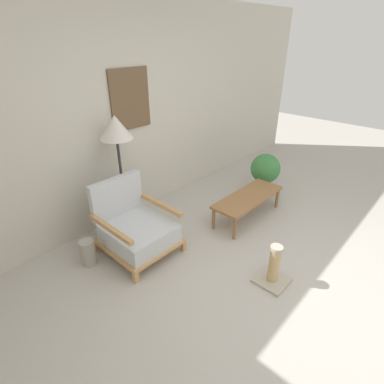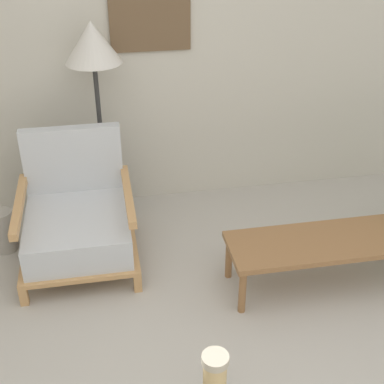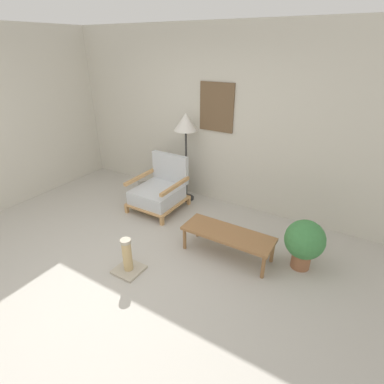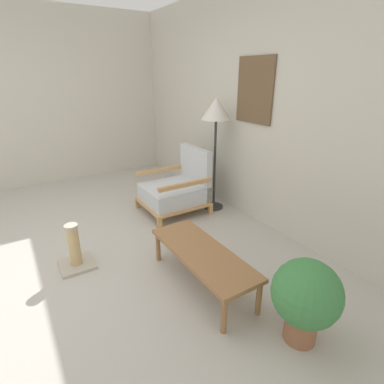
{
  "view_description": "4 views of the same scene",
  "coord_description": "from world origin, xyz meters",
  "px_view_note": "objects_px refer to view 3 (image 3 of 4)",
  "views": [
    {
      "loc": [
        -2.19,
        -0.75,
        2.25
      ],
      "look_at": [
        0.17,
        1.44,
        0.55
      ],
      "focal_mm": 28.0,
      "sensor_mm": 36.0,
      "label": 1
    },
    {
      "loc": [
        -0.35,
        -1.39,
        2.24
      ],
      "look_at": [
        0.17,
        1.44,
        0.55
      ],
      "focal_mm": 50.0,
      "sensor_mm": 36.0,
      "label": 2
    },
    {
      "loc": [
        2.12,
        -1.75,
        2.41
      ],
      "look_at": [
        0.17,
        1.44,
        0.55
      ],
      "focal_mm": 28.0,
      "sensor_mm": 36.0,
      "label": 3
    },
    {
      "loc": [
        2.69,
        -0.13,
        1.73
      ],
      "look_at": [
        0.17,
        1.44,
        0.55
      ],
      "focal_mm": 28.0,
      "sensor_mm": 36.0,
      "label": 4
    }
  ],
  "objects_px": {
    "floor_lamp": "(186,127)",
    "potted_plant": "(304,241)",
    "armchair": "(160,190)",
    "vase": "(143,188)",
    "scratching_post": "(128,260)",
    "coffee_table": "(228,235)"
  },
  "relations": [
    {
      "from": "vase",
      "to": "scratching_post",
      "type": "bearing_deg",
      "value": -55.09
    },
    {
      "from": "vase",
      "to": "potted_plant",
      "type": "xyz_separation_m",
      "value": [
        2.83,
        -0.49,
        0.21
      ]
    },
    {
      "from": "floor_lamp",
      "to": "scratching_post",
      "type": "bearing_deg",
      "value": -78.03
    },
    {
      "from": "scratching_post",
      "to": "floor_lamp",
      "type": "bearing_deg",
      "value": 101.97
    },
    {
      "from": "armchair",
      "to": "coffee_table",
      "type": "bearing_deg",
      "value": -20.76
    },
    {
      "from": "scratching_post",
      "to": "coffee_table",
      "type": "bearing_deg",
      "value": 45.75
    },
    {
      "from": "armchair",
      "to": "scratching_post",
      "type": "distance_m",
      "value": 1.56
    },
    {
      "from": "floor_lamp",
      "to": "scratching_post",
      "type": "relative_size",
      "value": 3.3
    },
    {
      "from": "armchair",
      "to": "scratching_post",
      "type": "bearing_deg",
      "value": -66.97
    },
    {
      "from": "floor_lamp",
      "to": "coffee_table",
      "type": "relative_size",
      "value": 1.3
    },
    {
      "from": "coffee_table",
      "to": "scratching_post",
      "type": "xyz_separation_m",
      "value": [
        -0.85,
        -0.88,
        -0.14
      ]
    },
    {
      "from": "armchair",
      "to": "vase",
      "type": "relative_size",
      "value": 2.72
    },
    {
      "from": "floor_lamp",
      "to": "potted_plant",
      "type": "xyz_separation_m",
      "value": [
        2.11,
        -0.78,
        -0.89
      ]
    },
    {
      "from": "scratching_post",
      "to": "potted_plant",
      "type": "bearing_deg",
      "value": 33.51
    },
    {
      "from": "potted_plant",
      "to": "vase",
      "type": "bearing_deg",
      "value": 170.24
    },
    {
      "from": "vase",
      "to": "potted_plant",
      "type": "distance_m",
      "value": 2.88
    },
    {
      "from": "armchair",
      "to": "vase",
      "type": "distance_m",
      "value": 0.57
    },
    {
      "from": "floor_lamp",
      "to": "potted_plant",
      "type": "bearing_deg",
      "value": -20.34
    },
    {
      "from": "armchair",
      "to": "coffee_table",
      "type": "height_order",
      "value": "armchair"
    },
    {
      "from": "coffee_table",
      "to": "scratching_post",
      "type": "bearing_deg",
      "value": -134.25
    },
    {
      "from": "armchair",
      "to": "coffee_table",
      "type": "distance_m",
      "value": 1.56
    },
    {
      "from": "vase",
      "to": "potted_plant",
      "type": "height_order",
      "value": "potted_plant"
    }
  ]
}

